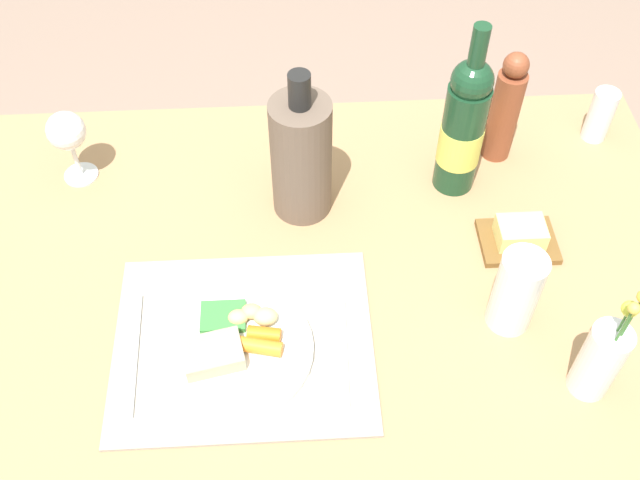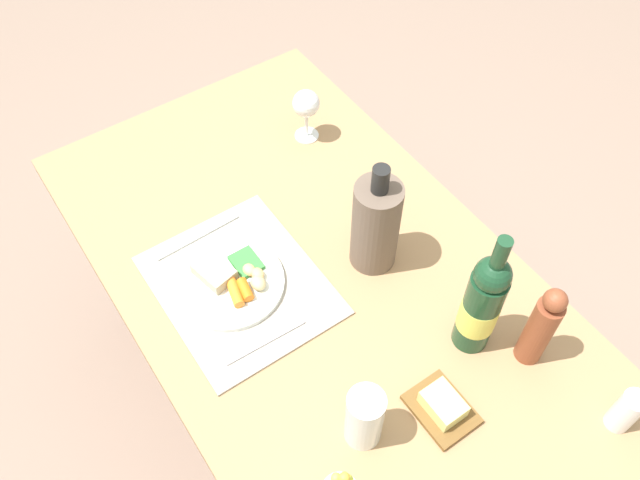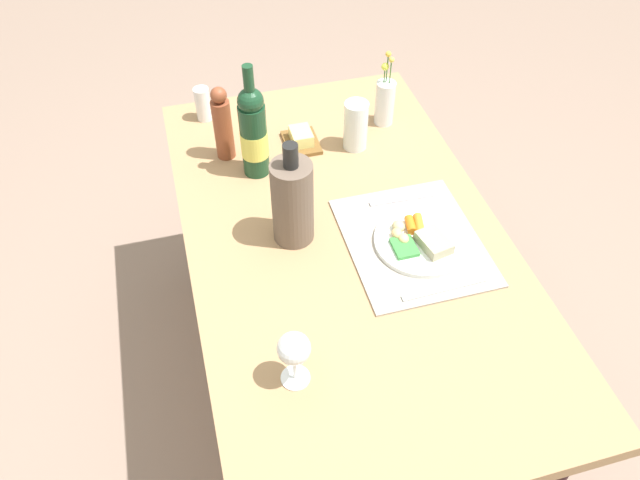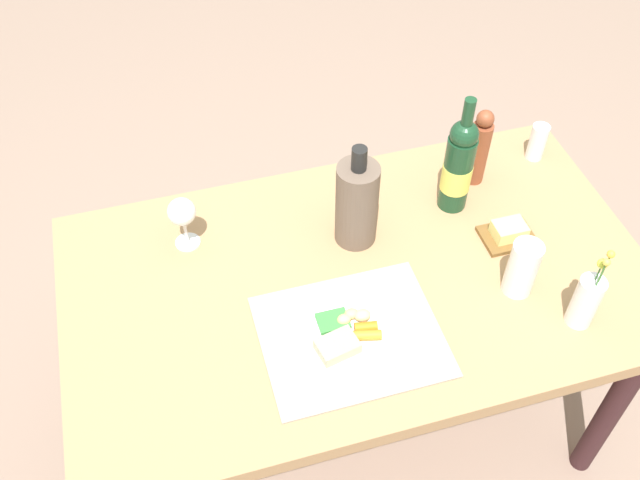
# 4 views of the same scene
# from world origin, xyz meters

# --- Properties ---
(ground_plane) EXTENTS (8.00, 8.00, 0.00)m
(ground_plane) POSITION_xyz_m (0.00, 0.00, 0.00)
(ground_plane) COLOR gray
(dining_table) EXTENTS (1.41, 0.81, 0.71)m
(dining_table) POSITION_xyz_m (0.00, 0.00, 0.63)
(dining_table) COLOR #A47C55
(dining_table) RESTS_ON ground_plane
(placemat) EXTENTS (0.40, 0.33, 0.01)m
(placemat) POSITION_xyz_m (-0.07, -0.16, 0.71)
(placemat) COLOR #A3998D
(placemat) RESTS_ON dining_table
(dinner_plate) EXTENTS (0.24, 0.24, 0.04)m
(dinner_plate) POSITION_xyz_m (-0.09, -0.17, 0.73)
(dinner_plate) COLOR white
(dinner_plate) RESTS_ON placemat
(fork) EXTENTS (0.02, 0.21, 0.00)m
(fork) POSITION_xyz_m (-0.24, -0.17, 0.72)
(fork) COLOR silver
(fork) RESTS_ON placemat
(knife) EXTENTS (0.02, 0.18, 0.00)m
(knife) POSITION_xyz_m (0.08, -0.19, 0.72)
(knife) COLOR silver
(knife) RESTS_ON placemat
(flower_vase) EXTENTS (0.06, 0.06, 0.24)m
(flower_vase) POSITION_xyz_m (0.44, -0.26, 0.79)
(flower_vase) COLOR silver
(flower_vase) RESTS_ON dining_table
(wine_glass) EXTENTS (0.07, 0.07, 0.15)m
(wine_glass) POSITION_xyz_m (-0.38, 0.22, 0.82)
(wine_glass) COLOR white
(wine_glass) RESTS_ON dining_table
(salt_shaker) EXTENTS (0.05, 0.05, 0.11)m
(salt_shaker) POSITION_xyz_m (0.60, 0.28, 0.76)
(salt_shaker) COLOR white
(salt_shaker) RESTS_ON dining_table
(wine_bottle) EXTENTS (0.08, 0.08, 0.34)m
(wine_bottle) POSITION_xyz_m (0.31, 0.17, 0.85)
(wine_bottle) COLOR #173D24
(wine_bottle) RESTS_ON dining_table
(butter_dish) EXTENTS (0.13, 0.10, 0.05)m
(butter_dish) POSITION_xyz_m (0.40, 0.02, 0.73)
(butter_dish) COLOR brown
(butter_dish) RESTS_ON dining_table
(water_tumbler) EXTENTS (0.07, 0.07, 0.15)m
(water_tumbler) POSITION_xyz_m (0.35, -0.13, 0.78)
(water_tumbler) COLOR silver
(water_tumbler) RESTS_ON dining_table
(cooler_bottle) EXTENTS (0.10, 0.10, 0.29)m
(cooler_bottle) POSITION_xyz_m (0.03, 0.13, 0.83)
(cooler_bottle) COLOR brown
(cooler_bottle) RESTS_ON dining_table
(pepper_mill) EXTENTS (0.05, 0.05, 0.23)m
(pepper_mill) POSITION_xyz_m (0.40, 0.24, 0.82)
(pepper_mill) COLOR brown
(pepper_mill) RESTS_ON dining_table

